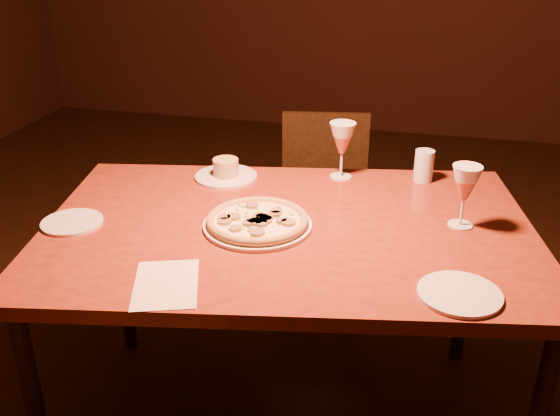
# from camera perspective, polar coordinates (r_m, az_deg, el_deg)

# --- Properties ---
(dining_table) EXTENTS (1.59, 1.18, 0.77)m
(dining_table) POSITION_cam_1_polar(r_m,az_deg,el_deg) (1.87, 0.73, -3.44)
(dining_table) COLOR maroon
(dining_table) RESTS_ON floor
(chair_far) EXTENTS (0.45, 0.45, 0.81)m
(chair_far) POSITION_cam_1_polar(r_m,az_deg,el_deg) (2.81, 4.03, 1.10)
(chair_far) COLOR black
(chair_far) RESTS_ON floor
(pizza_plate) EXTENTS (0.32, 0.32, 0.03)m
(pizza_plate) POSITION_cam_1_polar(r_m,az_deg,el_deg) (1.82, -2.07, -1.22)
(pizza_plate) COLOR silver
(pizza_plate) RESTS_ON dining_table
(ramekin_saucer) EXTENTS (0.22, 0.22, 0.07)m
(ramekin_saucer) POSITION_cam_1_polar(r_m,az_deg,el_deg) (2.17, -4.97, 3.31)
(ramekin_saucer) COLOR silver
(ramekin_saucer) RESTS_ON dining_table
(wine_glass_far) EXTENTS (0.09, 0.09, 0.20)m
(wine_glass_far) POSITION_cam_1_polar(r_m,az_deg,el_deg) (2.15, 5.67, 5.25)
(wine_glass_far) COLOR #C26851
(wine_glass_far) RESTS_ON dining_table
(wine_glass_right) EXTENTS (0.09, 0.09, 0.19)m
(wine_glass_right) POSITION_cam_1_polar(r_m,az_deg,el_deg) (1.88, 16.46, 1.02)
(wine_glass_right) COLOR #C26851
(wine_glass_right) RESTS_ON dining_table
(water_tumbler) EXTENTS (0.07, 0.07, 0.11)m
(water_tumbler) POSITION_cam_1_polar(r_m,az_deg,el_deg) (2.19, 13.02, 3.79)
(water_tumbler) COLOR silver
(water_tumbler) RESTS_ON dining_table
(side_plate_left) EXTENTS (0.18, 0.18, 0.01)m
(side_plate_left) POSITION_cam_1_polar(r_m,az_deg,el_deg) (1.95, -18.48, -1.25)
(side_plate_left) COLOR silver
(side_plate_left) RESTS_ON dining_table
(side_plate_near) EXTENTS (0.20, 0.20, 0.01)m
(side_plate_near) POSITION_cam_1_polar(r_m,az_deg,el_deg) (1.57, 16.10, -7.56)
(side_plate_near) COLOR silver
(side_plate_near) RESTS_ON dining_table
(menu_card) EXTENTS (0.22, 0.27, 0.00)m
(menu_card) POSITION_cam_1_polar(r_m,az_deg,el_deg) (1.58, -10.39, -6.87)
(menu_card) COLOR silver
(menu_card) RESTS_ON dining_table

